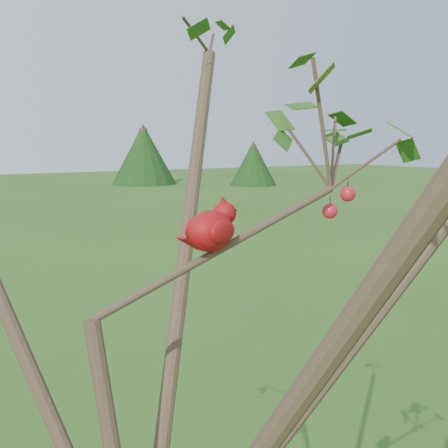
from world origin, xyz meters
The scene contains 2 objects.
crabapple_tree centered at (0.03, -0.02, 2.12)m, with size 2.35×2.05×2.95m.
cardinal centered at (0.23, 0.08, 2.12)m, with size 0.19×0.13×0.14m.
Camera 1 is at (-0.40, -0.99, 2.32)m, focal length 45.00 mm.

